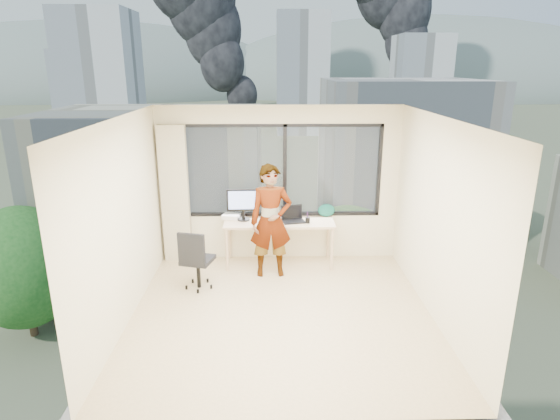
{
  "coord_description": "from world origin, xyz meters",
  "views": [
    {
      "loc": [
        -0.13,
        -5.59,
        3.19
      ],
      "look_at": [
        0.0,
        1.0,
        1.15
      ],
      "focal_mm": 29.92,
      "sensor_mm": 36.0,
      "label": 1
    }
  ],
  "objects_px": {
    "laptop": "(293,215)",
    "handbag": "(326,210)",
    "monitor": "(243,204)",
    "chair": "(198,258)",
    "person": "(271,221)",
    "desk": "(279,243)",
    "game_console": "(231,216)"
  },
  "relations": [
    {
      "from": "laptop",
      "to": "handbag",
      "type": "relative_size",
      "value": 1.33
    },
    {
      "from": "monitor",
      "to": "laptop",
      "type": "distance_m",
      "value": 0.84
    },
    {
      "from": "chair",
      "to": "handbag",
      "type": "relative_size",
      "value": 3.34
    },
    {
      "from": "handbag",
      "to": "person",
      "type": "bearing_deg",
      "value": -126.17
    },
    {
      "from": "monitor",
      "to": "handbag",
      "type": "xyz_separation_m",
      "value": [
        1.39,
        0.15,
        -0.16
      ]
    },
    {
      "from": "monitor",
      "to": "handbag",
      "type": "height_order",
      "value": "monitor"
    },
    {
      "from": "desk",
      "to": "game_console",
      "type": "bearing_deg",
      "value": 166.96
    },
    {
      "from": "chair",
      "to": "monitor",
      "type": "height_order",
      "value": "monitor"
    },
    {
      "from": "monitor",
      "to": "laptop",
      "type": "bearing_deg",
      "value": -9.93
    },
    {
      "from": "desk",
      "to": "chair",
      "type": "height_order",
      "value": "chair"
    },
    {
      "from": "monitor",
      "to": "handbag",
      "type": "bearing_deg",
      "value": 4.38
    },
    {
      "from": "desk",
      "to": "monitor",
      "type": "height_order",
      "value": "monitor"
    },
    {
      "from": "laptop",
      "to": "handbag",
      "type": "height_order",
      "value": "laptop"
    },
    {
      "from": "monitor",
      "to": "game_console",
      "type": "xyz_separation_m",
      "value": [
        -0.21,
        0.09,
        -0.23
      ]
    },
    {
      "from": "person",
      "to": "monitor",
      "type": "xyz_separation_m",
      "value": [
        -0.45,
        0.49,
        0.13
      ]
    },
    {
      "from": "laptop",
      "to": "handbag",
      "type": "distance_m",
      "value": 0.63
    },
    {
      "from": "chair",
      "to": "desk",
      "type": "bearing_deg",
      "value": 50.19
    },
    {
      "from": "chair",
      "to": "laptop",
      "type": "relative_size",
      "value": 2.52
    },
    {
      "from": "person",
      "to": "desk",
      "type": "bearing_deg",
      "value": 66.72
    },
    {
      "from": "person",
      "to": "monitor",
      "type": "height_order",
      "value": "person"
    },
    {
      "from": "person",
      "to": "laptop",
      "type": "relative_size",
      "value": 4.74
    },
    {
      "from": "monitor",
      "to": "desk",
      "type": "bearing_deg",
      "value": -10.6
    },
    {
      "from": "game_console",
      "to": "laptop",
      "type": "relative_size",
      "value": 0.73
    },
    {
      "from": "chair",
      "to": "game_console",
      "type": "xyz_separation_m",
      "value": [
        0.42,
        1.04,
        0.31
      ]
    },
    {
      "from": "person",
      "to": "game_console",
      "type": "distance_m",
      "value": 0.89
    },
    {
      "from": "chair",
      "to": "handbag",
      "type": "xyz_separation_m",
      "value": [
        2.02,
        1.1,
        0.39
      ]
    },
    {
      "from": "laptop",
      "to": "handbag",
      "type": "xyz_separation_m",
      "value": [
        0.57,
        0.27,
        -0.01
      ]
    },
    {
      "from": "desk",
      "to": "chair",
      "type": "distance_m",
      "value": 1.5
    },
    {
      "from": "handbag",
      "to": "monitor",
      "type": "bearing_deg",
      "value": -154.55
    },
    {
      "from": "monitor",
      "to": "laptop",
      "type": "relative_size",
      "value": 1.42
    },
    {
      "from": "chair",
      "to": "laptop",
      "type": "distance_m",
      "value": 1.72
    },
    {
      "from": "game_console",
      "to": "person",
      "type": "bearing_deg",
      "value": -29.07
    }
  ]
}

